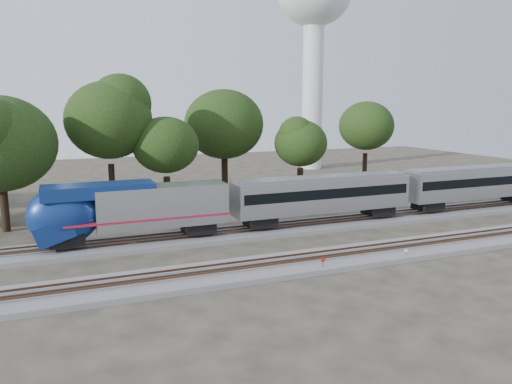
% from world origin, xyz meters
% --- Properties ---
extents(ground, '(160.00, 160.00, 0.00)m').
position_xyz_m(ground, '(0.00, 0.00, 0.00)').
color(ground, '#383328').
rests_on(ground, ground).
extents(track_far, '(160.00, 5.00, 0.73)m').
position_xyz_m(track_far, '(0.00, 6.00, 0.21)').
color(track_far, slate).
rests_on(track_far, ground).
extents(track_near, '(160.00, 5.00, 0.73)m').
position_xyz_m(track_near, '(0.00, -4.00, 0.21)').
color(track_near, slate).
rests_on(track_near, ground).
extents(switch_stand_red, '(0.35, 0.08, 1.11)m').
position_xyz_m(switch_stand_red, '(4.50, -5.91, 0.71)').
color(switch_stand_red, '#512D19').
rests_on(switch_stand_red, ground).
extents(switch_stand_white, '(0.26, 0.12, 0.86)m').
position_xyz_m(switch_stand_white, '(12.01, -5.77, 0.55)').
color(switch_stand_white, '#512D19').
rests_on(switch_stand_white, ground).
extents(switch_lever, '(0.51, 0.32, 0.30)m').
position_xyz_m(switch_lever, '(7.71, -5.84, 0.15)').
color(switch_lever, '#512D19').
rests_on(switch_lever, ground).
extents(water_tower, '(13.26, 13.26, 36.70)m').
position_xyz_m(water_tower, '(31.65, 46.34, 27.19)').
color(water_tower, silver).
rests_on(water_tower, ground).
extents(tree_3, '(10.45, 10.45, 14.73)m').
position_xyz_m(tree_3, '(-7.34, 19.73, 10.27)').
color(tree_3, black).
rests_on(tree_3, ground).
extents(tree_4, '(7.70, 7.70, 10.86)m').
position_xyz_m(tree_4, '(-1.66, 18.02, 7.56)').
color(tree_4, black).
rests_on(tree_4, ground).
extents(tree_5, '(9.52, 9.52, 13.43)m').
position_xyz_m(tree_5, '(7.69, 25.85, 9.36)').
color(tree_5, black).
rests_on(tree_5, ground).
extents(tree_6, '(7.08, 7.08, 9.98)m').
position_xyz_m(tree_6, '(16.65, 21.54, 6.94)').
color(tree_6, black).
rests_on(tree_6, ground).
extents(tree_7, '(8.93, 8.93, 12.60)m').
position_xyz_m(tree_7, '(29.87, 26.33, 8.77)').
color(tree_7, black).
rests_on(tree_7, ground).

